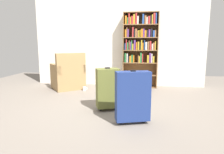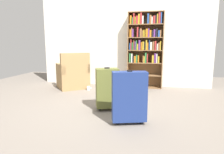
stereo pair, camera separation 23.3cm
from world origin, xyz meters
The scene contains 7 objects.
ground_plane centered at (0.00, 0.00, 0.00)m, with size 7.94×7.94×0.00m, color slate.
back_wall centered at (0.00, 2.11, 1.30)m, with size 4.54×0.10×2.60m, color silver.
bookshelf centered at (0.59, 1.90, 1.10)m, with size 0.87×0.30×1.89m.
armchair centered at (-1.18, 1.44, 0.32)m, with size 0.98×0.98×0.90m.
mug centered at (-0.73, 1.29, 0.05)m, with size 0.12×0.08×0.10m.
suitcase_navy_blue centered at (0.49, -0.56, 0.39)m, with size 0.51×0.31×0.76m.
suitcase_olive centered at (0.05, -0.03, 0.38)m, with size 0.43×0.35×0.73m.
Camera 2 is at (0.79, -3.19, 1.11)m, focal length 31.58 mm.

